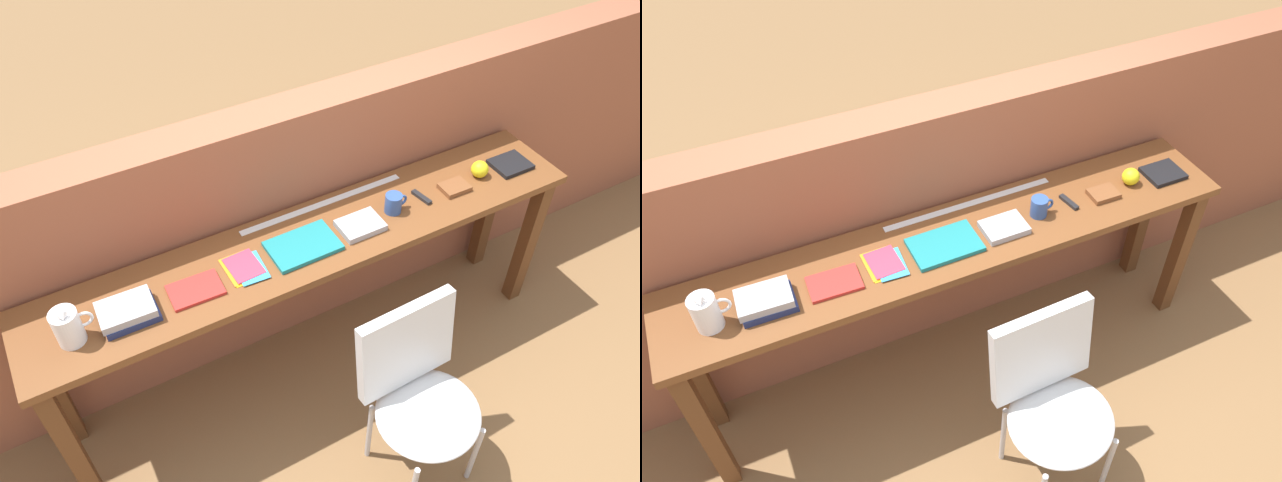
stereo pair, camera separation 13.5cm
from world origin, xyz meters
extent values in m
plane|color=brown|center=(0.00, 0.00, 0.00)|extent=(40.00, 40.00, 0.00)
cube|color=#935138|center=(0.00, 0.64, 0.66)|extent=(6.00, 0.20, 1.32)
cube|color=brown|center=(0.00, 0.30, 0.86)|extent=(2.50, 0.44, 0.04)
cube|color=#5B341A|center=(-1.19, 0.14, 0.42)|extent=(0.07, 0.07, 0.84)
cube|color=#5B341A|center=(1.19, 0.14, 0.42)|extent=(0.07, 0.07, 0.84)
cube|color=#5B341A|center=(-1.19, 0.46, 0.42)|extent=(0.07, 0.07, 0.84)
cube|color=#5B341A|center=(1.19, 0.46, 0.42)|extent=(0.07, 0.07, 0.84)
ellipsoid|color=silver|center=(0.12, -0.44, 0.45)|extent=(0.45, 0.43, 0.08)
cube|color=silver|center=(0.11, -0.25, 0.69)|extent=(0.44, 0.12, 0.40)
cylinder|color=#B2B2B7|center=(0.29, -0.59, 0.21)|extent=(0.02, 0.02, 0.41)
cylinder|color=#B2B2B7|center=(-0.05, -0.29, 0.21)|extent=(0.02, 0.02, 0.41)
cylinder|color=#B2B2B7|center=(0.28, -0.28, 0.21)|extent=(0.02, 0.02, 0.41)
cylinder|color=white|center=(-1.03, 0.25, 0.96)|extent=(0.10, 0.10, 0.15)
cone|color=white|center=(-1.03, 0.22, 1.04)|extent=(0.04, 0.03, 0.04)
torus|color=white|center=(-0.97, 0.25, 0.96)|extent=(0.07, 0.01, 0.07)
cube|color=navy|center=(-0.81, 0.26, 0.89)|extent=(0.21, 0.15, 0.03)
cube|color=#9E9EA3|center=(-0.82, 0.26, 0.93)|extent=(0.21, 0.15, 0.03)
cube|color=red|center=(-0.55, 0.26, 0.89)|extent=(0.21, 0.15, 0.01)
cube|color=yellow|center=(-0.34, 0.27, 0.88)|extent=(0.13, 0.15, 0.00)
cube|color=orange|center=(-0.35, 0.28, 0.88)|extent=(0.12, 0.17, 0.00)
cube|color=#3399D8|center=(-0.32, 0.26, 0.89)|extent=(0.13, 0.17, 0.00)
cube|color=#E5334C|center=(-0.33, 0.28, 0.89)|extent=(0.13, 0.16, 0.00)
cube|color=#19757A|center=(-0.07, 0.27, 0.89)|extent=(0.29, 0.20, 0.02)
cube|color=#9E9EA3|center=(0.20, 0.25, 0.89)|extent=(0.19, 0.14, 0.03)
cylinder|color=#2D4C8C|center=(0.38, 0.28, 0.93)|extent=(0.08, 0.08, 0.09)
torus|color=#2D4C8C|center=(0.43, 0.28, 0.93)|extent=(0.06, 0.01, 0.06)
cube|color=black|center=(0.55, 0.29, 0.89)|extent=(0.04, 0.11, 0.02)
cube|color=brown|center=(0.72, 0.26, 0.89)|extent=(0.13, 0.10, 0.02)
sphere|color=yellow|center=(0.88, 0.29, 0.92)|extent=(0.08, 0.08, 0.08)
cube|color=black|center=(1.06, 0.27, 0.89)|extent=(0.18, 0.15, 0.02)
cube|color=silver|center=(0.14, 0.47, 0.88)|extent=(0.81, 0.03, 0.00)
camera|label=1|loc=(-0.90, -1.38, 2.73)|focal=35.00mm
camera|label=2|loc=(-0.78, -1.44, 2.73)|focal=35.00mm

